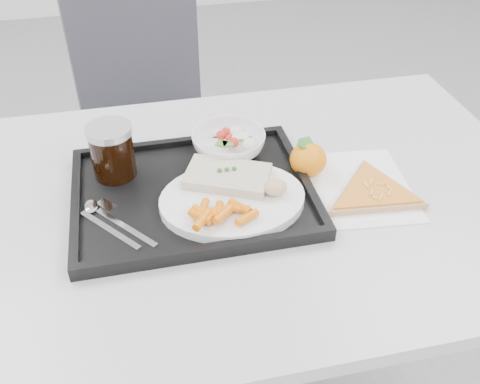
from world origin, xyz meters
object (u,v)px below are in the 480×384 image
Objects in this scene: cola_glass at (112,150)px; pizza_slice at (373,192)px; table at (244,219)px; tray at (193,193)px; dinner_plate at (232,200)px; salad_bowl at (229,144)px; tangerine at (308,159)px; chair at (144,108)px.

pizza_slice is at bearing -18.60° from cola_glass.
tray reaches higher than table.
table is 4.44× the size of dinner_plate.
tangerine is at bearing -30.51° from salad_bowl.
salad_bowl is at bearing -76.54° from chair.
chair is 3.13× the size of pizza_slice.
pizza_slice is at bearing -44.53° from tangerine.
tray is 0.35m from pizza_slice.
table is 4.04× the size of pizza_slice.
tray is 1.67× the size of dinner_plate.
dinner_plate is 0.17m from salad_bowl.
chair is at bearing 101.75° from table.
tangerine reaches higher than salad_bowl.
tray is at bearing -85.42° from chair.
chair reaches higher than salad_bowl.
chair is 3.44× the size of dinner_plate.
salad_bowl is 0.31m from pizza_slice.
table is 13.13× the size of tangerine.
salad_bowl is 0.17m from tangerine.
cola_glass is at bearing 157.78° from table.
tray is at bearing -31.91° from cola_glass.
dinner_plate is 0.26m from cola_glass.
salad_bowl is (-0.01, 0.12, 0.11)m from table.
pizza_slice is at bearing -64.19° from chair.
tray is at bearing -130.02° from salad_bowl.
dinner_plate is (0.07, -0.05, 0.02)m from tray.
tangerine is (0.14, 0.04, 0.10)m from table.
dinner_plate is 0.19m from tangerine.
table is at bearing -22.22° from cola_glass.
tray is 0.24m from tangerine.
chair is at bearing 103.46° from salad_bowl.
chair is 0.78m from tray.
salad_bowl is at bearing 49.98° from tray.
pizza_slice is (0.40, -0.82, 0.22)m from chair.
pizza_slice is at bearing -4.15° from dinner_plate.
table is at bearing 54.23° from dinner_plate.
chair reaches higher than dinner_plate.
dinner_plate is at bearing -125.77° from table.
cola_glass reaches higher than tangerine.
cola_glass is (-0.24, 0.10, 0.14)m from table.
tray is 2.96× the size of salad_bowl.
tangerine is at bearing -9.36° from cola_glass.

